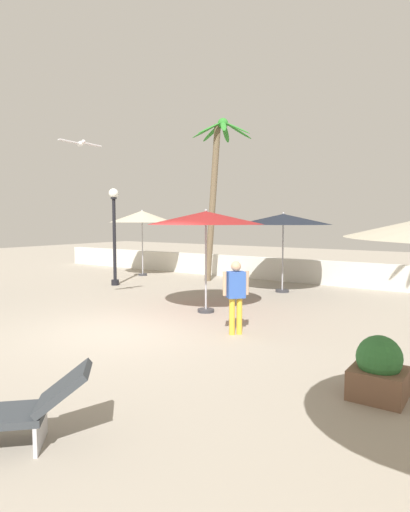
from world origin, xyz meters
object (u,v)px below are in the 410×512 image
object	(u,v)px
patio_umbrella_2	(206,218)
planter	(379,370)
seagull_0	(81,143)
patio_umbrella_0	(283,220)
lamp_post_0	(114,227)
palm_tree_1	(215,181)
guest_0	(236,291)
patio_umbrella_4	(142,217)

from	to	relation	value
patio_umbrella_2	planter	size ratio (longest dim) A/B	3.51
seagull_0	patio_umbrella_2	bearing A→B (deg)	35.80
patio_umbrella_0	lamp_post_0	bearing A→B (deg)	-159.87
palm_tree_1	planter	distance (m)	11.57
patio_umbrella_2	lamp_post_0	xyz separation A→B (m)	(-5.34, 1.90, -0.30)
planter	seagull_0	bearing A→B (deg)	170.38
palm_tree_1	guest_0	size ratio (longest dim) A/B	4.02
patio_umbrella_0	patio_umbrella_2	world-z (taller)	patio_umbrella_2
lamp_post_0	patio_umbrella_4	bearing A→B (deg)	111.71
patio_umbrella_4	seagull_0	world-z (taller)	seagull_0
planter	patio_umbrella_2	bearing A→B (deg)	147.87
patio_umbrella_0	guest_0	xyz separation A→B (m)	(1.39, -5.41, -1.48)
palm_tree_1	guest_0	world-z (taller)	palm_tree_1
palm_tree_1	patio_umbrella_0	bearing A→B (deg)	-13.66
patio_umbrella_2	lamp_post_0	size ratio (longest dim) A/B	0.85
lamp_post_0	seagull_0	size ratio (longest dim) A/B	3.15
patio_umbrella_4	seagull_0	distance (m)	7.60
patio_umbrella_0	guest_0	world-z (taller)	patio_umbrella_0
patio_umbrella_4	guest_0	size ratio (longest dim) A/B	1.83
patio_umbrella_4	guest_0	world-z (taller)	patio_umbrella_4
patio_umbrella_2	patio_umbrella_0	bearing A→B (deg)	85.04
patio_umbrella_2	seagull_0	size ratio (longest dim) A/B	2.67
lamp_post_0	patio_umbrella_0	bearing A→B (deg)	20.13
guest_0	seagull_0	size ratio (longest dim) A/B	1.37
patio_umbrella_0	patio_umbrella_2	distance (m)	3.99
patio_umbrella_0	patio_umbrella_4	bearing A→B (deg)	175.70
guest_0	lamp_post_0	bearing A→B (deg)	154.79
patio_umbrella_0	seagull_0	world-z (taller)	seagull_0
guest_0	planter	world-z (taller)	guest_0
lamp_post_0	planter	xyz separation A→B (m)	(10.28, -5.00, -1.74)
patio_umbrella_4	palm_tree_1	bearing A→B (deg)	4.21
patio_umbrella_0	guest_0	bearing A→B (deg)	-75.59
patio_umbrella_2	guest_0	xyz separation A→B (m)	(1.74, -1.43, -1.51)
palm_tree_1	guest_0	bearing A→B (deg)	-53.67
lamp_post_0	guest_0	bearing A→B (deg)	-25.21
seagull_0	lamp_post_0	bearing A→B (deg)	126.86
patio_umbrella_4	planter	distance (m)	13.78
patio_umbrella_4	palm_tree_1	world-z (taller)	palm_tree_1
palm_tree_1	seagull_0	bearing A→B (deg)	-87.68
planter	lamp_post_0	bearing A→B (deg)	154.06
palm_tree_1	guest_0	distance (m)	8.22
patio_umbrella_2	guest_0	size ratio (longest dim) A/B	1.94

